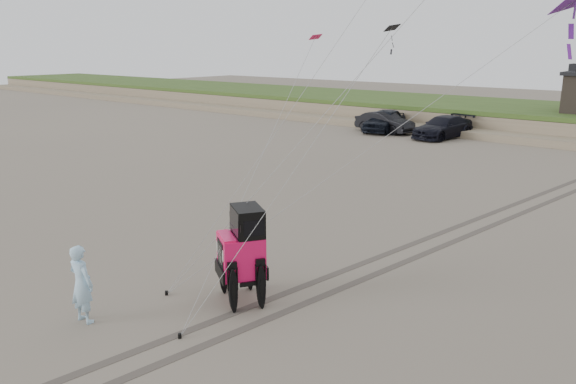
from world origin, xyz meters
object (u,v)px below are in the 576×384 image
(truck_b, at_px, (385,122))
(jeep, at_px, (241,264))
(man, at_px, (81,284))
(truck_a, at_px, (384,120))
(truck_c, at_px, (443,127))

(truck_b, xyz_separation_m, jeep, (11.85, -27.45, 0.23))
(truck_b, bearing_deg, man, -154.10)
(truck_b, bearing_deg, jeep, -148.44)
(truck_a, distance_m, jeep, 30.30)
(truck_a, distance_m, man, 32.58)
(truck_c, xyz_separation_m, man, (5.27, -30.95, 0.18))
(truck_c, bearing_deg, truck_a, -171.63)
(truck_c, xyz_separation_m, jeep, (7.34, -27.74, 0.22))
(man, bearing_deg, jeep, -128.55)
(truck_a, height_order, man, man)
(truck_a, bearing_deg, truck_c, -9.97)
(truck_b, distance_m, truck_c, 4.52)
(jeep, height_order, man, jeep)
(truck_a, relative_size, truck_b, 1.08)
(man, bearing_deg, truck_b, -78.08)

